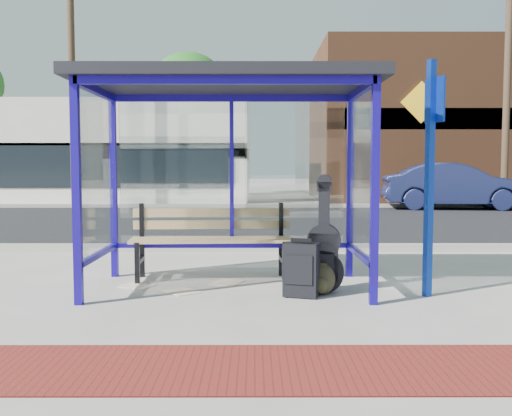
{
  "coord_description": "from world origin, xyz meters",
  "views": [
    {
      "loc": [
        0.29,
        -6.47,
        1.4
      ],
      "look_at": [
        0.31,
        0.2,
        0.92
      ],
      "focal_mm": 40.0,
      "sensor_mm": 36.0,
      "label": 1
    }
  ],
  "objects_px": {
    "suitcase": "(301,270)",
    "parked_car": "(454,186)",
    "bench": "(212,236)",
    "backpack": "(322,280)",
    "guitar_bag": "(324,252)"
  },
  "relations": [
    {
      "from": "suitcase",
      "to": "parked_car",
      "type": "bearing_deg",
      "value": 81.29
    },
    {
      "from": "bench",
      "to": "parked_car",
      "type": "distance_m",
      "value": 13.76
    },
    {
      "from": "backpack",
      "to": "parked_car",
      "type": "bearing_deg",
      "value": 79.07
    },
    {
      "from": "suitcase",
      "to": "backpack",
      "type": "distance_m",
      "value": 0.29
    },
    {
      "from": "suitcase",
      "to": "parked_car",
      "type": "distance_m",
      "value": 14.16
    },
    {
      "from": "bench",
      "to": "backpack",
      "type": "height_order",
      "value": "bench"
    },
    {
      "from": "bench",
      "to": "parked_car",
      "type": "relative_size",
      "value": 0.43
    },
    {
      "from": "suitcase",
      "to": "guitar_bag",
      "type": "bearing_deg",
      "value": 56.81
    },
    {
      "from": "backpack",
      "to": "suitcase",
      "type": "bearing_deg",
      "value": -143.01
    },
    {
      "from": "guitar_bag",
      "to": "backpack",
      "type": "bearing_deg",
      "value": -94.62
    },
    {
      "from": "bench",
      "to": "guitar_bag",
      "type": "bearing_deg",
      "value": -34.32
    },
    {
      "from": "guitar_bag",
      "to": "suitcase",
      "type": "xyz_separation_m",
      "value": [
        -0.27,
        -0.22,
        -0.16
      ]
    },
    {
      "from": "guitar_bag",
      "to": "backpack",
      "type": "distance_m",
      "value": 0.32
    },
    {
      "from": "backpack",
      "to": "parked_car",
      "type": "distance_m",
      "value": 13.98
    },
    {
      "from": "bench",
      "to": "parked_car",
      "type": "xyz_separation_m",
      "value": [
        7.15,
        11.75,
        0.23
      ]
    }
  ]
}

